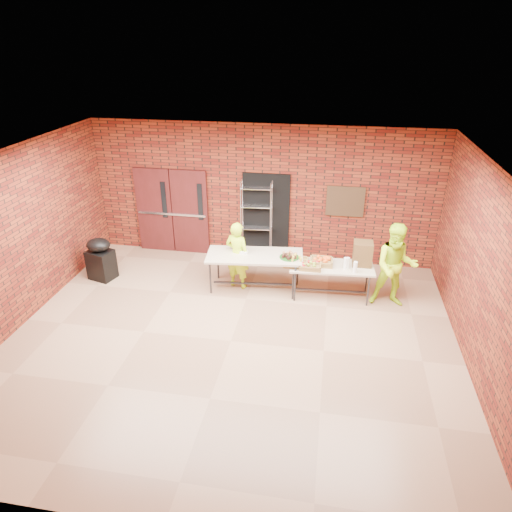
{
  "coord_description": "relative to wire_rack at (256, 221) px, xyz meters",
  "views": [
    {
      "loc": [
        1.57,
        -6.47,
        5.0
      ],
      "look_at": [
        0.22,
        1.4,
        1.04
      ],
      "focal_mm": 32.0,
      "sensor_mm": 36.0,
      "label": 1
    }
  ],
  "objects": [
    {
      "name": "table_right",
      "position": [
        1.8,
        -1.42,
        -0.34
      ],
      "size": [
        1.74,
        0.81,
        0.7
      ],
      "rotation": [
        0.0,
        0.0,
        0.06
      ],
      "color": "#C4B496",
      "rests_on": "room"
    },
    {
      "name": "covered_grill",
      "position": [
        -3.23,
        -1.52,
        -0.5
      ],
      "size": [
        0.63,
        0.57,
        0.96
      ],
      "rotation": [
        0.0,
        0.0,
        -0.28
      ],
      "color": "black",
      "rests_on": "room"
    },
    {
      "name": "wire_rack",
      "position": [
        0.0,
        0.0,
        0.0
      ],
      "size": [
        0.74,
        0.3,
        1.96
      ],
      "primitive_type": null,
      "rotation": [
        0.0,
        0.0,
        0.09
      ],
      "color": "#B6B7BE",
      "rests_on": "room"
    },
    {
      "name": "basket_bananas",
      "position": [
        1.08,
        -1.5,
        -0.21
      ],
      "size": [
        0.49,
        0.38,
        0.15
      ],
      "color": "olive",
      "rests_on": "table_right"
    },
    {
      "name": "basket_oranges",
      "position": [
        1.59,
        -1.39,
        -0.22
      ],
      "size": [
        0.47,
        0.36,
        0.14
      ],
      "color": "olive",
      "rests_on": "table_right"
    },
    {
      "name": "basket_apples",
      "position": [
        1.37,
        -1.61,
        -0.22
      ],
      "size": [
        0.43,
        0.34,
        0.13
      ],
      "color": "olive",
      "rests_on": "table_right"
    },
    {
      "name": "cup_stack_mid",
      "position": [
        2.26,
        -1.64,
        -0.16
      ],
      "size": [
        0.08,
        0.08,
        0.24
      ],
      "primitive_type": "cylinder",
      "color": "white",
      "rests_on": "table_right"
    },
    {
      "name": "muffin_tray",
      "position": [
        0.93,
        -1.44,
        -0.11
      ],
      "size": [
        0.4,
        0.4,
        0.1
      ],
      "color": "#185516",
      "rests_on": "table_left"
    },
    {
      "name": "cup_stack_back",
      "position": [
        2.11,
        -1.45,
        -0.17
      ],
      "size": [
        0.08,
        0.08,
        0.23
      ],
      "primitive_type": "cylinder",
      "color": "white",
      "rests_on": "table_right"
    },
    {
      "name": "double_doors",
      "position": [
        -2.09,
        0.12,
        0.08
      ],
      "size": [
        1.78,
        0.12,
        2.1
      ],
      "color": "#471414",
      "rests_on": "room"
    },
    {
      "name": "dark_doorway",
      "position": [
        0.21,
        0.14,
        0.07
      ],
      "size": [
        1.1,
        0.06,
        2.1
      ],
      "primitive_type": "cube",
      "color": "black",
      "rests_on": "room"
    },
    {
      "name": "table_left",
      "position": [
        0.21,
        -1.43,
        -0.23
      ],
      "size": [
        2.06,
        1.03,
        0.82
      ],
      "rotation": [
        0.0,
        0.0,
        0.1
      ],
      "color": "#C4B496",
      "rests_on": "room"
    },
    {
      "name": "room",
      "position": [
        0.11,
        -3.32,
        0.62
      ],
      "size": [
        8.08,
        7.08,
        3.28
      ],
      "color": "#8D684C",
      "rests_on": "ground"
    },
    {
      "name": "napkin_box",
      "position": [
        -0.03,
        -1.4,
        -0.13
      ],
      "size": [
        0.17,
        0.11,
        0.06
      ],
      "primitive_type": "cube",
      "color": "white",
      "rests_on": "table_left"
    },
    {
      "name": "cup_stack_front",
      "position": [
        2.07,
        -1.5,
        -0.16
      ],
      "size": [
        0.08,
        0.08,
        0.24
      ],
      "primitive_type": "cylinder",
      "color": "white",
      "rests_on": "table_right"
    },
    {
      "name": "coffee_dispenser",
      "position": [
        2.4,
        -1.26,
        -0.03
      ],
      "size": [
        0.38,
        0.34,
        0.5
      ],
      "primitive_type": "cube",
      "color": "#543A1C",
      "rests_on": "table_right"
    },
    {
      "name": "bronze_plaque",
      "position": [
        2.01,
        0.13,
        0.57
      ],
      "size": [
        0.85,
        0.04,
        0.7
      ],
      "primitive_type": "cube",
      "color": "#382816",
      "rests_on": "room"
    },
    {
      "name": "volunteer_woman",
      "position": [
        -0.17,
        -1.36,
        -0.24
      ],
      "size": [
        0.62,
        0.5,
        1.49
      ],
      "primitive_type": "imported",
      "rotation": [
        0.0,
        0.0,
        2.84
      ],
      "color": "#C3F71B",
      "rests_on": "room"
    },
    {
      "name": "volunteer_man",
      "position": [
        3.03,
        -1.55,
        -0.11
      ],
      "size": [
        0.85,
        0.67,
        1.74
      ],
      "primitive_type": "imported",
      "rotation": [
        0.0,
        0.0,
        0.01
      ],
      "color": "#C3F71B",
      "rests_on": "room"
    }
  ]
}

